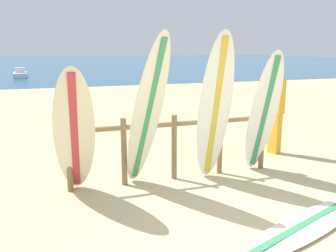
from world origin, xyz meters
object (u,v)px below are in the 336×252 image
object	(u,v)px
surfboard_leaning_far_left	(74,133)
surfboard_leaning_center	(264,113)
surfboard_leaning_center_left	(215,108)
surfboard_lying_on_sand	(307,225)
surfboard_leaning_left	(147,114)
small_boat_offshore	(20,74)
beachgoer_standing	(276,107)
surfboard_rack	(174,140)

from	to	relation	value
surfboard_leaning_far_left	surfboard_leaning_center	bearing A→B (deg)	0.28
surfboard_leaning_center_left	surfboard_lying_on_sand	world-z (taller)	surfboard_leaning_center_left
surfboard_leaning_left	small_boat_offshore	size ratio (longest dim) A/B	1.01
surfboard_leaning_center_left	beachgoer_standing	world-z (taller)	surfboard_leaning_center_left
surfboard_leaning_left	surfboard_leaning_far_left	bearing A→B (deg)	173.91
surfboard_rack	small_boat_offshore	distance (m)	23.90
surfboard_rack	surfboard_lying_on_sand	world-z (taller)	surfboard_rack
surfboard_rack	small_boat_offshore	size ratio (longest dim) A/B	1.46
surfboard_rack	surfboard_leaning_center	distance (m)	1.56
surfboard_leaning_far_left	surfboard_leaning_left	world-z (taller)	surfboard_leaning_left
surfboard_rack	surfboard_lying_on_sand	xyz separation A→B (m)	(0.92, -2.12, -0.63)
surfboard_leaning_center_left	small_boat_offshore	distance (m)	24.31
small_boat_offshore	surfboard_lying_on_sand	bearing A→B (deg)	-80.93
beachgoer_standing	surfboard_leaning_far_left	bearing A→B (deg)	-165.82
surfboard_leaning_far_left	beachgoer_standing	world-z (taller)	surfboard_leaning_far_left
surfboard_leaning_left	surfboard_leaning_center	size ratio (longest dim) A/B	1.12
surfboard_leaning_far_left	small_boat_offshore	xyz separation A→B (m)	(-1.61, 23.95, -0.70)
surfboard_rack	surfboard_leaning_center_left	world-z (taller)	surfboard_leaning_center_left
surfboard_leaning_center_left	surfboard_leaning_far_left	bearing A→B (deg)	178.76
surfboard_lying_on_sand	small_boat_offshore	distance (m)	26.13
surfboard_leaning_left	small_boat_offshore	bearing A→B (deg)	96.26
surfboard_leaning_far_left	small_boat_offshore	world-z (taller)	surfboard_leaning_far_left
surfboard_leaning_center_left	small_boat_offshore	bearing A→B (deg)	98.90
surfboard_rack	surfboard_leaning_left	xyz separation A→B (m)	(-0.56, -0.38, 0.52)
surfboard_rack	beachgoer_standing	size ratio (longest dim) A/B	1.96
surfboard_leaning_left	surfboard_leaning_center	bearing A→B (deg)	3.47
surfboard_leaning_left	surfboard_lying_on_sand	world-z (taller)	surfboard_leaning_left
surfboard_leaning_center	small_boat_offshore	bearing A→B (deg)	101.09
surfboard_leaning_center_left	surfboard_leaning_center	world-z (taller)	surfboard_leaning_center_left
surfboard_lying_on_sand	small_boat_offshore	size ratio (longest dim) A/B	1.08
surfboard_leaning_center	small_boat_offshore	distance (m)	24.40
surfboard_leaning_center_left	surfboard_lying_on_sand	bearing A→B (deg)	-78.72
surfboard_leaning_left	small_boat_offshore	world-z (taller)	surfboard_leaning_left
surfboard_leaning_center_left	surfboard_leaning_left	bearing A→B (deg)	-176.78
surfboard_leaning_far_left	surfboard_leaning_center	size ratio (longest dim) A/B	0.91
surfboard_leaning_center_left	small_boat_offshore	xyz separation A→B (m)	(-3.76, 24.00, -0.94)
surfboard_leaning_center_left	small_boat_offshore	size ratio (longest dim) A/B	1.02
beachgoer_standing	small_boat_offshore	xyz separation A→B (m)	(-5.66, 22.93, -0.71)
surfboard_leaning_center	small_boat_offshore	size ratio (longest dim) A/B	0.89
surfboard_leaning_center	beachgoer_standing	size ratio (longest dim) A/B	1.20
surfboard_leaning_far_left	small_boat_offshore	bearing A→B (deg)	93.86
surfboard_rack	beachgoer_standing	distance (m)	2.59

